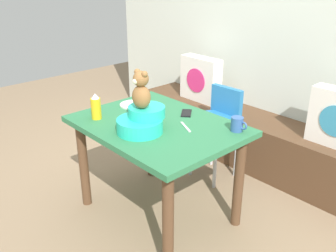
{
  "coord_description": "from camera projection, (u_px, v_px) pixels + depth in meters",
  "views": [
    {
      "loc": [
        1.79,
        -1.54,
        1.75
      ],
      "look_at": [
        0.0,
        0.1,
        0.69
      ],
      "focal_mm": 40.17,
      "sensor_mm": 36.0,
      "label": 1
    }
  ],
  "objects": [
    {
      "name": "cell_phone",
      "position": [
        186.0,
        113.0,
        2.73
      ],
      "size": [
        0.15,
        0.15,
        0.01
      ],
      "primitive_type": "cube",
      "rotation": [
        0.0,
        0.0,
        0.71
      ],
      "color": "black",
      "rests_on": "dining_table"
    },
    {
      "name": "ketchup_bottle",
      "position": [
        96.0,
        107.0,
        2.61
      ],
      "size": [
        0.07,
        0.07,
        0.18
      ],
      "color": "gold",
      "rests_on": "dining_table"
    },
    {
      "name": "teddy_bear",
      "position": [
        141.0,
        90.0,
        2.34
      ],
      "size": [
        0.13,
        0.12,
        0.25
      ],
      "color": "olive",
      "rests_on": "infant_seat_teal"
    },
    {
      "name": "pillow_floral_left",
      "position": [
        201.0,
        79.0,
        3.75
      ],
      "size": [
        0.44,
        0.15,
        0.44
      ],
      "color": "white",
      "rests_on": "window_bench"
    },
    {
      "name": "dining_table",
      "position": [
        157.0,
        139.0,
        2.61
      ],
      "size": [
        1.13,
        0.85,
        0.74
      ],
      "color": "#2D7247",
      "rests_on": "ground_plane"
    },
    {
      "name": "back_wall",
      "position": [
        283.0,
        19.0,
        3.24
      ],
      "size": [
        4.4,
        0.1,
        2.6
      ],
      "primitive_type": "cube",
      "color": "silver",
      "rests_on": "ground_plane"
    },
    {
      "name": "infant_seat_teal",
      "position": [
        142.0,
        121.0,
        2.42
      ],
      "size": [
        0.3,
        0.33,
        0.16
      ],
      "color": "#24C8AE",
      "rests_on": "dining_table"
    },
    {
      "name": "coffee_mug",
      "position": [
        237.0,
        124.0,
        2.43
      ],
      "size": [
        0.12,
        0.08,
        0.09
      ],
      "color": "#335999",
      "rests_on": "dining_table"
    },
    {
      "name": "ground_plane",
      "position": [
        158.0,
        212.0,
        2.86
      ],
      "size": [
        8.0,
        8.0,
        0.0
      ],
      "primitive_type": "plane",
      "color": "#8C7256"
    },
    {
      "name": "dinner_plate_near",
      "position": [
        133.0,
        105.0,
        2.89
      ],
      "size": [
        0.2,
        0.2,
        0.01
      ],
      "primitive_type": "cylinder",
      "color": "white",
      "rests_on": "dining_table"
    },
    {
      "name": "window_bench",
      "position": [
        253.0,
        140.0,
        3.5
      ],
      "size": [
        2.6,
        0.44,
        0.46
      ],
      "primitive_type": "cube",
      "color": "brown",
      "rests_on": "ground_plane"
    },
    {
      "name": "highchair",
      "position": [
        216.0,
        121.0,
        3.17
      ],
      "size": [
        0.34,
        0.45,
        0.79
      ],
      "color": "#2672B2",
      "rests_on": "ground_plane"
    },
    {
      "name": "table_fork",
      "position": [
        186.0,
        127.0,
        2.5
      ],
      "size": [
        0.16,
        0.09,
        0.01
      ],
      "primitive_type": "cube",
      "rotation": [
        0.0,
        0.0,
        1.13
      ],
      "color": "silver",
      "rests_on": "dining_table"
    }
  ]
}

